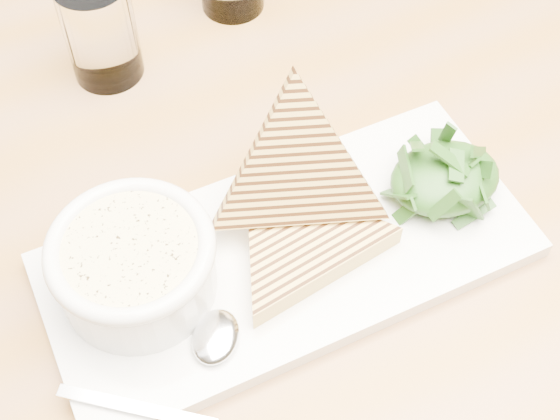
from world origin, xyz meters
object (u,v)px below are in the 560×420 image
object	(u,v)px
glass_near	(100,31)
platter	(288,255)
table_top	(192,226)
soup_bowl	(136,270)

from	to	relation	value
glass_near	platter	bearing A→B (deg)	-71.71
table_top	glass_near	xyz separation A→B (m)	(-0.03, 0.21, 0.08)
platter	glass_near	size ratio (longest dim) A/B	3.79
platter	soup_bowl	bearing A→B (deg)	175.80
platter	glass_near	xyz separation A→B (m)	(-0.09, 0.28, 0.05)
table_top	glass_near	world-z (taller)	glass_near
table_top	glass_near	distance (m)	0.22
table_top	glass_near	size ratio (longest dim) A/B	10.79
platter	glass_near	distance (m)	0.30
platter	glass_near	bearing A→B (deg)	108.29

